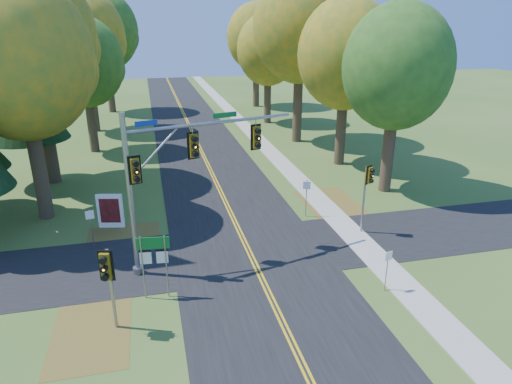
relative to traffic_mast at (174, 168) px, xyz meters
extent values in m
plane|color=#32561E|center=(3.62, -1.59, -5.04)|extent=(160.00, 160.00, 0.00)
cube|color=black|center=(3.62, -1.59, -5.03)|extent=(8.00, 160.00, 0.02)
cube|color=black|center=(3.62, 0.41, -5.03)|extent=(60.00, 6.00, 0.02)
cube|color=gold|center=(3.52, -1.59, -5.01)|extent=(0.10, 160.00, 0.01)
cube|color=gold|center=(3.72, -1.59, -5.01)|extent=(0.10, 160.00, 0.01)
cube|color=#9E998E|center=(9.82, -1.59, -5.01)|extent=(1.60, 160.00, 0.06)
cube|color=brown|center=(-2.88, 2.41, -5.03)|extent=(4.00, 6.00, 0.00)
cube|color=brown|center=(10.42, 4.41, -5.03)|extent=(3.50, 8.00, 0.00)
cube|color=brown|center=(-3.88, -4.59, -5.03)|extent=(3.00, 5.00, 0.00)
cylinder|color=#38281C|center=(-7.58, 7.71, -1.66)|extent=(0.86, 0.86, 6.75)
ellipsoid|color=#BD8519|center=(-7.58, 7.71, 4.51)|extent=(8.00, 8.00, 9.20)
sphere|color=#BD8519|center=(-5.98, 8.91, 3.71)|extent=(4.80, 4.80, 4.80)
cylinder|color=#38281C|center=(15.12, 7.11, -2.00)|extent=(0.83, 0.83, 6.08)
ellipsoid|color=#427725|center=(15.12, 7.11, 3.56)|extent=(7.20, 7.20, 8.28)
sphere|color=#427725|center=(16.56, 8.19, 2.84)|extent=(4.32, 4.32, 4.32)
sphere|color=#427725|center=(13.86, 6.39, 4.28)|extent=(3.96, 3.96, 3.96)
cylinder|color=#38281C|center=(-8.18, 14.61, -1.33)|extent=(0.89, 0.89, 7.42)
ellipsoid|color=#BD8519|center=(-8.18, 14.61, 5.40)|extent=(8.60, 8.60, 9.89)
sphere|color=#BD8519|center=(-6.46, 15.90, 4.54)|extent=(5.16, 5.16, 5.16)
sphere|color=#BD8519|center=(-9.68, 13.75, 6.26)|extent=(4.73, 4.73, 4.73)
cylinder|color=#38281C|center=(14.52, 13.91, -1.89)|extent=(0.84, 0.84, 6.30)
ellipsoid|color=#BD8519|center=(14.52, 13.91, 3.92)|extent=(7.60, 7.60, 8.74)
sphere|color=#BD8519|center=(16.04, 15.05, 3.16)|extent=(4.56, 4.56, 4.56)
sphere|color=#BD8519|center=(13.19, 13.15, 4.68)|extent=(4.18, 4.18, 4.18)
cylinder|color=#38281C|center=(-5.98, 22.81, -2.23)|extent=(0.81, 0.81, 5.62)
ellipsoid|color=#427725|center=(-5.98, 22.81, 2.97)|extent=(6.80, 6.80, 7.82)
sphere|color=#427725|center=(-4.62, 23.83, 2.29)|extent=(4.08, 4.08, 4.08)
sphere|color=#427725|center=(-7.17, 22.13, 3.65)|extent=(3.74, 3.74, 3.74)
cylinder|color=#38281C|center=(13.42, 22.01, -1.21)|extent=(0.90, 0.90, 7.65)
ellipsoid|color=#BD8519|center=(13.42, 22.01, 5.69)|extent=(8.80, 8.80, 10.12)
sphere|color=#BD8519|center=(15.18, 23.33, 4.81)|extent=(5.28, 5.28, 5.28)
sphere|color=#BD8519|center=(11.88, 21.13, 6.57)|extent=(4.84, 4.84, 4.84)
cylinder|color=#38281C|center=(-6.58, 31.51, -1.55)|extent=(0.87, 0.87, 6.98)
ellipsoid|color=#BD8519|center=(-6.58, 31.51, 4.81)|extent=(8.20, 8.20, 9.43)
sphere|color=#BD8519|center=(-4.94, 32.74, 3.99)|extent=(4.92, 4.92, 4.92)
sphere|color=#BD8519|center=(-8.01, 30.69, 5.63)|extent=(4.51, 4.51, 4.51)
cylinder|color=#38281C|center=(12.82, 31.21, -2.11)|extent=(0.82, 0.82, 5.85)
ellipsoid|color=#BD8519|center=(12.82, 31.21, 3.26)|extent=(7.00, 7.00, 8.05)
sphere|color=#BD8519|center=(14.22, 32.26, 2.56)|extent=(4.20, 4.20, 4.20)
sphere|color=#BD8519|center=(11.60, 30.51, 3.96)|extent=(3.85, 3.85, 3.85)
cylinder|color=#38281C|center=(-5.38, 42.41, -1.44)|extent=(0.88, 0.88, 7.20)
ellipsoid|color=#427725|center=(-5.38, 42.41, 5.10)|extent=(8.40, 8.40, 9.66)
sphere|color=#427725|center=(-3.70, 43.67, 4.26)|extent=(5.04, 5.04, 5.04)
sphere|color=#427725|center=(-6.85, 41.57, 5.94)|extent=(4.62, 4.62, 4.62)
cylinder|color=#38281C|center=(14.02, 41.91, -1.78)|extent=(0.85, 0.85, 6.53)
ellipsoid|color=#BD8519|center=(14.02, 41.91, 4.22)|extent=(7.80, 7.80, 8.97)
sphere|color=#BD8519|center=(15.58, 43.08, 3.44)|extent=(4.68, 4.68, 4.68)
sphere|color=#BD8519|center=(12.66, 41.13, 5.00)|extent=(4.29, 4.29, 4.29)
cylinder|color=#38281C|center=(-9.38, 14.41, -3.33)|extent=(0.50, 0.50, 3.42)
cone|color=black|center=(-9.38, 14.41, 1.11)|extent=(5.60, 5.60, 5.45)
cone|color=black|center=(-9.38, 14.41, 5.00)|extent=(4.57, 4.57, 5.45)
cylinder|color=gray|center=(-2.07, -0.51, -1.12)|extent=(0.25, 0.25, 7.84)
cylinder|color=gray|center=(-2.07, -0.51, -4.87)|extent=(0.49, 0.49, 0.34)
cylinder|color=gray|center=(1.98, 0.59, 1.90)|extent=(8.14, 2.36, 0.16)
cylinder|color=gray|center=(-0.88, -0.19, 0.78)|extent=(2.47, 0.76, 2.31)
cylinder|color=gray|center=(0.96, 0.31, 1.70)|extent=(0.04, 0.04, 0.40)
cube|color=#72590C|center=(0.96, 0.31, 0.94)|extent=(0.46, 0.42, 1.12)
cube|color=black|center=(0.96, 0.31, 0.94)|extent=(0.57, 0.19, 1.32)
sphere|color=orange|center=(1.03, 0.06, 0.94)|extent=(0.20, 0.20, 0.20)
cylinder|color=black|center=(1.03, 0.06, 1.30)|extent=(0.31, 0.24, 0.27)
cylinder|color=black|center=(1.03, 0.06, 0.94)|extent=(0.31, 0.24, 0.27)
cylinder|color=black|center=(1.03, 0.06, 0.58)|extent=(0.31, 0.24, 0.27)
cylinder|color=gray|center=(4.20, 1.20, 1.70)|extent=(0.04, 0.04, 0.40)
cube|color=#72590C|center=(4.20, 1.20, 0.94)|extent=(0.46, 0.42, 1.12)
cube|color=black|center=(4.20, 1.20, 0.94)|extent=(0.57, 0.19, 1.32)
sphere|color=orange|center=(4.27, 0.95, 0.94)|extent=(0.20, 0.20, 0.20)
cylinder|color=black|center=(4.27, 0.95, 1.30)|extent=(0.31, 0.24, 0.27)
cylinder|color=black|center=(4.27, 0.95, 0.94)|extent=(0.31, 0.24, 0.27)
cylinder|color=black|center=(4.27, 0.95, 0.58)|extent=(0.31, 0.24, 0.27)
cube|color=#72590C|center=(-1.75, -0.60, 0.22)|extent=(0.46, 0.42, 1.12)
cube|color=black|center=(-1.75, -0.60, 0.22)|extent=(0.57, 0.19, 1.32)
sphere|color=orange|center=(-1.69, -0.85, 0.22)|extent=(0.20, 0.20, 0.20)
cylinder|color=black|center=(-1.69, -0.85, 0.58)|extent=(0.31, 0.24, 0.27)
cylinder|color=black|center=(-1.69, -0.85, 0.22)|extent=(0.31, 0.24, 0.27)
cylinder|color=black|center=(-1.69, -0.85, -0.14)|extent=(0.31, 0.24, 0.27)
cube|color=navy|center=(-1.09, -0.25, 2.22)|extent=(0.98, 0.31, 0.25)
cube|color=#0C5926|center=(2.58, 0.75, 2.22)|extent=(1.20, 0.37, 0.25)
cylinder|color=gray|center=(10.45, 1.17, -3.05)|extent=(0.11, 0.11, 3.99)
cube|color=#72590C|center=(10.53, 0.99, -1.50)|extent=(0.39, 0.38, 0.91)
cube|color=black|center=(10.53, 0.99, -1.50)|extent=(0.44, 0.22, 1.07)
sphere|color=orange|center=(10.62, 0.80, -1.50)|extent=(0.16, 0.16, 0.16)
cylinder|color=black|center=(10.62, 0.80, -1.21)|extent=(0.26, 0.22, 0.22)
cylinder|color=black|center=(10.62, 0.80, -1.50)|extent=(0.26, 0.22, 0.22)
cylinder|color=black|center=(10.62, 0.80, -1.79)|extent=(0.26, 0.22, 0.22)
cylinder|color=gray|center=(-2.91, -4.54, -3.30)|extent=(0.13, 0.13, 3.48)
cube|color=#72590C|center=(-2.97, -4.77, -2.10)|extent=(0.44, 0.41, 1.09)
cube|color=black|center=(-2.97, -4.77, -2.10)|extent=(0.56, 0.17, 1.28)
sphere|color=orange|center=(-3.03, -5.02, -2.10)|extent=(0.20, 0.20, 0.20)
cylinder|color=black|center=(-3.03, -5.02, -1.75)|extent=(0.30, 0.23, 0.26)
cylinder|color=black|center=(-3.03, -5.02, -2.10)|extent=(0.30, 0.23, 0.26)
cylinder|color=black|center=(-3.03, -5.02, -2.45)|extent=(0.30, 0.23, 0.26)
cylinder|color=gray|center=(-1.75, -2.72, -3.54)|extent=(0.06, 0.06, 3.00)
cylinder|color=gray|center=(-0.75, -2.84, -3.54)|extent=(0.06, 0.06, 3.00)
cube|color=#0E6222|center=(-1.25, -2.75, -2.39)|extent=(1.40, 0.20, 0.55)
cube|color=silver|center=(-1.25, -2.75, -2.39)|extent=(1.19, 0.14, 0.08)
cube|color=silver|center=(-1.59, -2.71, -3.09)|extent=(0.50, 0.10, 0.55)
cube|color=black|center=(-1.59, -2.71, -2.76)|extent=(0.50, 0.06, 0.10)
cube|color=silver|center=(-0.90, -2.79, -3.09)|extent=(0.50, 0.10, 0.55)
cube|color=black|center=(-0.90, -2.79, -2.76)|extent=(0.50, 0.06, 0.10)
cube|color=white|center=(-3.57, 5.24, -4.01)|extent=(1.50, 0.53, 2.06)
cube|color=maroon|center=(-3.60, 5.13, -3.95)|extent=(1.12, 0.28, 1.49)
cube|color=white|center=(-4.13, 5.37, -4.87)|extent=(0.11, 0.11, 0.34)
cube|color=white|center=(-3.02, 5.12, -4.87)|extent=(0.11, 0.11, 0.34)
cylinder|color=gray|center=(8.09, 4.05, -3.85)|extent=(0.05, 0.05, 2.39)
cube|color=white|center=(8.08, 4.03, -2.98)|extent=(0.44, 0.19, 0.49)
cylinder|color=gray|center=(8.81, -4.66, -4.02)|extent=(0.05, 0.05, 2.04)
cube|color=white|center=(8.81, -4.68, -3.27)|extent=(0.38, 0.13, 0.42)
cylinder|color=gray|center=(-4.38, 2.67, -3.90)|extent=(0.05, 0.05, 2.28)
cube|color=white|center=(-4.37, 2.65, -3.07)|extent=(0.43, 0.14, 0.47)
camera|label=1|loc=(-1.03, -20.56, 6.51)|focal=32.00mm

